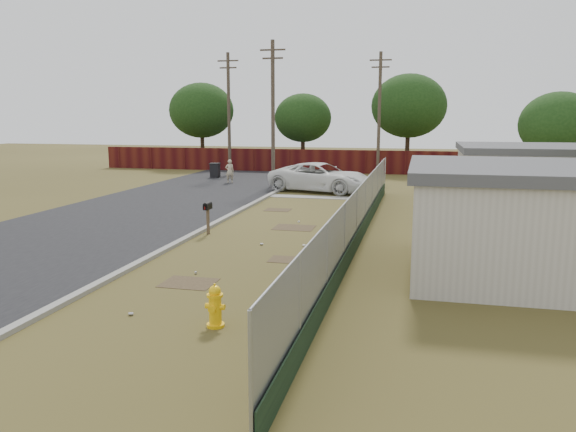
% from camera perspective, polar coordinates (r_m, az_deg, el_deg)
% --- Properties ---
extents(ground, '(120.00, 120.00, 0.00)m').
position_cam_1_polar(ground, '(19.68, -2.15, -2.84)').
color(ground, brown).
rests_on(ground, ground).
extents(street, '(15.10, 60.00, 0.12)m').
position_cam_1_polar(street, '(29.40, -10.70, 1.37)').
color(street, black).
rests_on(street, ground).
extents(chainlink_fence, '(0.10, 27.06, 2.02)m').
position_cam_1_polar(chainlink_fence, '(19.94, 7.31, -0.40)').
color(chainlink_fence, gray).
rests_on(chainlink_fence, ground).
extents(privacy_fence, '(30.00, 0.12, 1.80)m').
position_cam_1_polar(privacy_fence, '(45.02, -1.04, 5.68)').
color(privacy_fence, '#49160F').
rests_on(privacy_fence, ground).
extents(utility_poles, '(12.60, 8.24, 9.00)m').
position_cam_1_polar(utility_poles, '(40.12, 0.66, 10.55)').
color(utility_poles, brown).
rests_on(utility_poles, ground).
extents(houses, '(9.30, 17.24, 3.10)m').
position_cam_1_polar(houses, '(22.27, 25.04, 1.82)').
color(houses, beige).
rests_on(houses, ground).
extents(horizon_trees, '(33.32, 31.94, 7.78)m').
position_cam_1_polar(horizon_trees, '(42.25, 7.61, 10.36)').
color(horizon_trees, '#362418').
rests_on(horizon_trees, ground).
extents(fire_hydrant, '(0.43, 0.42, 0.95)m').
position_cam_1_polar(fire_hydrant, '(12.11, -7.42, -9.12)').
color(fire_hydrant, yellow).
rests_on(fire_hydrant, ground).
extents(mailbox, '(0.20, 0.53, 1.23)m').
position_cam_1_polar(mailbox, '(21.27, -8.16, 0.72)').
color(mailbox, brown).
rests_on(mailbox, ground).
extents(pickup_truck, '(6.61, 4.25, 1.70)m').
position_cam_1_polar(pickup_truck, '(33.15, 3.38, 3.96)').
color(pickup_truck, white).
rests_on(pickup_truck, ground).
extents(pedestrian, '(0.67, 0.56, 1.56)m').
position_cam_1_polar(pedestrian, '(37.54, -5.95, 4.55)').
color(pedestrian, '#C4B28F').
rests_on(pedestrian, ground).
extents(trash_bin, '(0.75, 0.76, 1.06)m').
position_cam_1_polar(trash_bin, '(40.91, -7.42, 4.64)').
color(trash_bin, black).
rests_on(trash_bin, ground).
extents(scattered_litter, '(2.52, 11.81, 0.07)m').
position_cam_1_polar(scattered_litter, '(17.37, -4.31, -4.49)').
color(scattered_litter, white).
rests_on(scattered_litter, ground).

